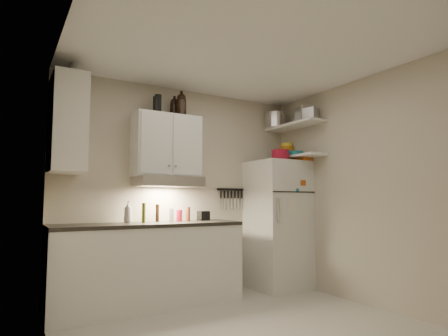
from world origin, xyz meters
TOP-DOWN VIEW (x-y plane):
  - floor at (0.00, 0.00)m, footprint 3.20×3.00m
  - ceiling at (0.00, 0.00)m, footprint 3.20×3.00m
  - back_wall at (0.00, 1.51)m, footprint 3.20×0.02m
  - left_wall at (-1.61, 0.00)m, footprint 0.02×3.00m
  - right_wall at (1.61, 0.00)m, footprint 0.02×3.00m
  - base_cabinet at (-0.55, 1.20)m, footprint 2.10×0.60m
  - countertop at (-0.55, 1.20)m, footprint 2.10×0.62m
  - upper_cabinet at (-0.30, 1.33)m, footprint 0.80×0.33m
  - side_cabinet at (-1.44, 1.20)m, footprint 0.33×0.55m
  - range_hood at (-0.30, 1.27)m, footprint 0.76×0.46m
  - fridge at (1.25, 1.16)m, footprint 0.70×0.68m
  - shelf_hi at (1.45, 1.02)m, footprint 0.30×0.95m
  - shelf_lo at (1.45, 1.02)m, footprint 0.30×0.95m
  - knife_strip at (0.70, 1.49)m, footprint 0.42×0.02m
  - dutch_oven at (1.17, 0.99)m, footprint 0.30×0.30m
  - book_stack at (1.49, 0.94)m, footprint 0.21×0.25m
  - spice_jar at (1.29, 1.10)m, footprint 0.08×0.08m
  - stock_pot at (1.38, 1.36)m, footprint 0.36×0.36m
  - tin_a at (1.51, 0.87)m, footprint 0.27×0.26m
  - tin_b at (1.48, 0.73)m, footprint 0.21×0.21m
  - bowl_teal at (1.48, 1.29)m, footprint 0.26×0.26m
  - bowl_orange at (1.52, 1.28)m, footprint 0.20×0.20m
  - bowl_yellow at (1.52, 1.28)m, footprint 0.16×0.16m
  - plates at (1.43, 1.00)m, footprint 0.27×0.27m
  - growler_a at (-0.17, 1.41)m, footprint 0.14×0.14m
  - growler_b at (-0.14, 1.28)m, footprint 0.13×0.13m
  - thermos_a at (-0.42, 1.33)m, footprint 0.10×0.10m
  - thermos_b at (-0.45, 1.30)m, footprint 0.07×0.07m
  - side_jar at (-1.37, 1.22)m, footprint 0.13×0.13m
  - soap_bottle at (-0.75, 1.34)m, footprint 0.12×0.12m
  - pepper_mill at (-0.05, 1.25)m, footprint 0.07×0.07m
  - oil_bottle at (-0.61, 1.22)m, footprint 0.05×0.05m
  - vinegar_bottle at (-0.40, 1.35)m, footprint 0.05×0.05m
  - clear_bottle at (-0.27, 1.23)m, footprint 0.06×0.06m
  - red_jar at (-0.14, 1.30)m, footprint 0.09×0.09m
  - caddy at (0.21, 1.35)m, footprint 0.15×0.12m

SIDE VIEW (x-z plane):
  - floor at x=0.00m, z-range -0.02..0.00m
  - base_cabinet at x=-0.55m, z-range 0.00..0.88m
  - fridge at x=1.25m, z-range 0.00..1.70m
  - countertop at x=-0.55m, z-range 0.88..0.92m
  - caddy at x=0.21m, z-range 0.92..1.04m
  - red_jar at x=-0.14m, z-range 0.92..1.06m
  - clear_bottle at x=-0.27m, z-range 0.92..1.08m
  - pepper_mill at x=-0.05m, z-range 0.92..1.09m
  - vinegar_bottle at x=-0.40m, z-range 0.92..1.13m
  - oil_bottle at x=-0.61m, z-range 0.92..1.14m
  - soap_bottle at x=-0.75m, z-range 0.92..1.19m
  - back_wall at x=0.00m, z-range 0.00..2.60m
  - left_wall at x=-1.61m, z-range 0.00..2.60m
  - right_wall at x=1.61m, z-range 0.00..2.60m
  - knife_strip at x=0.70m, z-range 1.31..1.33m
  - range_hood at x=-0.30m, z-range 1.33..1.45m
  - book_stack at x=1.49m, z-range 1.70..1.78m
  - spice_jar at x=1.29m, z-range 1.70..1.81m
  - shelf_lo at x=1.45m, z-range 1.75..1.77m
  - dutch_oven at x=1.17m, z-range 1.70..1.84m
  - plates at x=1.43m, z-range 1.77..1.83m
  - upper_cabinet at x=-0.30m, z-range 1.45..2.20m
  - bowl_teal at x=1.48m, z-range 1.77..1.88m
  - bowl_orange at x=1.52m, z-range 1.88..1.94m
  - side_cabinet at x=-1.44m, z-range 1.45..2.45m
  - bowl_yellow at x=1.52m, z-range 1.94..1.99m
  - shelf_hi at x=1.45m, z-range 2.19..2.22m
  - tin_b at x=1.48m, z-range 2.21..2.38m
  - thermos_b at x=-0.45m, z-range 2.20..2.40m
  - thermos_a at x=-0.42m, z-range 2.20..2.44m
  - stock_pot at x=1.38m, z-range 2.21..2.43m
  - growler_a at x=-0.17m, z-range 2.20..2.46m
  - tin_a at x=1.51m, z-range 2.21..2.44m
  - growler_b at x=-0.14m, z-range 2.20..2.49m
  - side_jar at x=-1.37m, z-range 2.45..2.61m
  - ceiling at x=0.00m, z-range 2.60..2.62m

